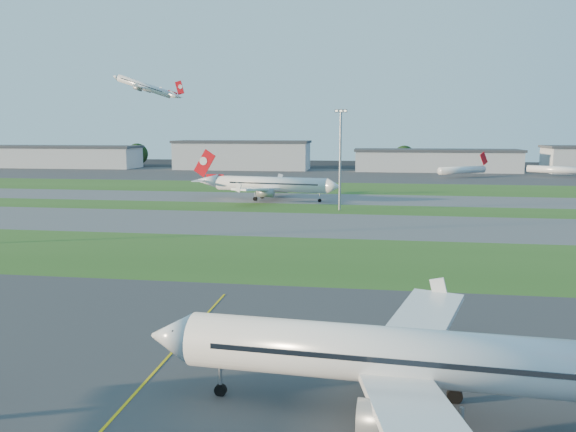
% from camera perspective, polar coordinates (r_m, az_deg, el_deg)
% --- Properties ---
extents(ground, '(700.00, 700.00, 0.00)m').
position_cam_1_polar(ground, '(47.75, -22.43, -17.46)').
color(ground, black).
rests_on(ground, ground).
extents(apron_near, '(300.00, 70.00, 0.01)m').
position_cam_1_polar(apron_near, '(47.74, -22.43, -17.46)').
color(apron_near, '#333335').
rests_on(apron_near, ground).
extents(grass_strip_a, '(300.00, 34.00, 0.01)m').
position_cam_1_polar(grass_strip_a, '(93.68, -5.96, -4.01)').
color(grass_strip_a, '#2F551C').
rests_on(grass_strip_a, ground).
extents(taxiway_a, '(300.00, 32.00, 0.01)m').
position_cam_1_polar(taxiway_a, '(125.31, -2.22, -0.74)').
color(taxiway_a, '#515154').
rests_on(taxiway_a, ground).
extents(grass_strip_b, '(300.00, 18.00, 0.01)m').
position_cam_1_polar(grass_strip_b, '(149.67, -0.44, 0.81)').
color(grass_strip_b, '#2F551C').
rests_on(grass_strip_b, ground).
extents(taxiway_b, '(300.00, 26.00, 0.01)m').
position_cam_1_polar(taxiway_b, '(171.26, 0.70, 1.81)').
color(taxiway_b, '#515154').
rests_on(taxiway_b, ground).
extents(grass_strip_c, '(300.00, 40.00, 0.01)m').
position_cam_1_polar(grass_strip_c, '(203.80, 1.96, 2.91)').
color(grass_strip_c, '#2F551C').
rests_on(grass_strip_c, ground).
extents(apron_far, '(400.00, 80.00, 0.01)m').
position_cam_1_polar(apron_far, '(263.27, 3.45, 4.21)').
color(apron_far, '#333335').
rests_on(apron_far, ground).
extents(yellow_line, '(0.25, 60.00, 0.02)m').
position_cam_1_polar(yellow_line, '(45.55, -16.73, -18.48)').
color(yellow_line, gold).
rests_on(yellow_line, ground).
extents(airliner_parked, '(40.14, 33.97, 12.52)m').
position_cam_1_polar(airliner_parked, '(42.24, 12.36, -13.96)').
color(airliner_parked, silver).
rests_on(airliner_parked, ground).
extents(airliner_taxiing, '(42.21, 35.53, 13.25)m').
position_cam_1_polar(airliner_taxiing, '(166.18, -1.84, 3.21)').
color(airliner_taxiing, silver).
rests_on(airliner_taxiing, ground).
extents(airliner_departing, '(32.04, 27.18, 10.00)m').
position_cam_1_polar(airliner_departing, '(269.07, -14.34, 12.63)').
color(airliner_departing, silver).
extents(mini_jet_near, '(23.95, 18.51, 9.48)m').
position_cam_1_polar(mini_jet_near, '(259.55, 17.30, 4.49)').
color(mini_jet_near, silver).
rests_on(mini_jet_near, ground).
extents(mini_jet_far, '(25.45, 16.14, 9.48)m').
position_cam_1_polar(mini_jet_far, '(276.70, 25.79, 4.26)').
color(mini_jet_far, silver).
rests_on(mini_jet_far, ground).
extents(light_mast_centre, '(3.20, 0.70, 25.80)m').
position_cam_1_polar(light_mast_centre, '(144.79, 5.34, 6.40)').
color(light_mast_centre, gray).
rests_on(light_mast_centre, ground).
extents(hangar_far_west, '(91.80, 23.00, 12.20)m').
position_cam_1_polar(hangar_far_west, '(339.24, -22.31, 5.62)').
color(hangar_far_west, '#A7ABAF').
rests_on(hangar_far_west, ground).
extents(hangar_west, '(71.40, 23.00, 15.20)m').
position_cam_1_polar(hangar_west, '(299.56, -4.68, 6.20)').
color(hangar_west, '#A7ABAF').
rests_on(hangar_west, ground).
extents(hangar_east, '(81.60, 23.00, 11.20)m').
position_cam_1_polar(hangar_east, '(293.59, 14.79, 5.50)').
color(hangar_east, '#A7ABAF').
rests_on(hangar_east, ground).
extents(tree_far_west, '(11.00, 11.00, 12.00)m').
position_cam_1_polar(tree_far_west, '(371.84, -26.62, 5.62)').
color(tree_far_west, black).
rests_on(tree_far_west, ground).
extents(tree_west, '(12.10, 12.10, 13.20)m').
position_cam_1_polar(tree_west, '(334.34, -15.06, 6.10)').
color(tree_west, black).
rests_on(tree_west, ground).
extents(tree_mid_west, '(9.90, 9.90, 10.80)m').
position_cam_1_polar(tree_mid_west, '(305.85, 0.39, 5.94)').
color(tree_mid_west, black).
rests_on(tree_mid_west, ground).
extents(tree_mid_east, '(11.55, 11.55, 12.60)m').
position_cam_1_polar(tree_mid_east, '(306.24, 11.72, 5.95)').
color(tree_mid_east, black).
rests_on(tree_mid_east, ground).
extents(tree_east, '(10.45, 10.45, 11.40)m').
position_cam_1_polar(tree_east, '(317.42, 25.43, 5.26)').
color(tree_east, black).
rests_on(tree_east, ground).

